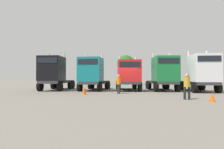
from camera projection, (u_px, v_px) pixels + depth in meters
name	position (u px, v px, depth m)	size (l,w,h in m)	color
ground	(126.00, 92.00, 17.63)	(200.00, 200.00, 0.00)	slate
semi_truck_black	(54.00, 73.00, 19.88)	(2.57, 5.97, 4.41)	#333338
semi_truck_teal	(92.00, 74.00, 19.65)	(3.11, 6.39, 4.25)	#333338
semi_truck_red	(128.00, 75.00, 19.44)	(2.96, 6.38, 3.93)	#333338
semi_truck_green	(164.00, 73.00, 19.19)	(2.85, 6.11, 4.30)	#333338
semi_truck_white	(201.00, 73.00, 17.89)	(2.66, 5.97, 4.37)	#333338
visitor_in_hivis	(119.00, 83.00, 16.06)	(0.53, 0.53, 1.77)	#292929
visitor_with_camera	(187.00, 84.00, 11.83)	(0.46, 0.45, 1.76)	black
traffic_cone_near	(84.00, 90.00, 15.27)	(0.36, 0.36, 0.74)	#F2590C
traffic_cone_mid	(212.00, 97.00, 10.70)	(0.36, 0.36, 0.58)	#F2590C
oak_far_left	(87.00, 66.00, 37.66)	(3.51, 3.51, 5.72)	#4C3823
oak_far_centre	(126.00, 64.00, 36.34)	(3.69, 3.69, 6.14)	#4C3823
oak_far_right	(161.00, 69.00, 38.65)	(3.26, 3.26, 4.94)	#4C3823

